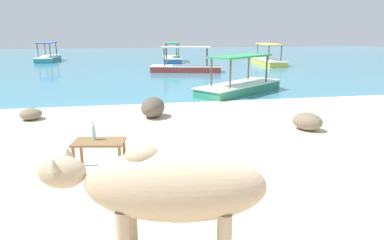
{
  "coord_description": "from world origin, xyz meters",
  "views": [
    {
      "loc": [
        -1.42,
        -2.97,
        2.14
      ],
      "look_at": [
        -0.32,
        3.0,
        0.55
      ],
      "focal_mm": 32.34,
      "sensor_mm": 36.0,
      "label": 1
    }
  ],
  "objects": [
    {
      "name": "bottle",
      "position": [
        -1.98,
        2.25,
        0.63
      ],
      "size": [
        0.07,
        0.07,
        0.3
      ],
      "color": "#A3C6D1",
      "rests_on": "low_bench_table"
    },
    {
      "name": "shore_rock_small",
      "position": [
        2.32,
        3.64,
        0.23
      ],
      "size": [
        0.77,
        0.81,
        0.38
      ],
      "primitive_type": "ellipsoid",
      "rotation": [
        0.0,
        0.0,
        2.2
      ],
      "color": "#756651",
      "rests_on": "sand_beach"
    },
    {
      "name": "low_bench_table",
      "position": [
        -1.9,
        2.17,
        0.43
      ],
      "size": [
        0.82,
        0.56,
        0.47
      ],
      "rotation": [
        0.0,
        0.0,
        -0.17
      ],
      "color": "brown",
      "rests_on": "sand_beach"
    },
    {
      "name": "sand_beach",
      "position": [
        0.0,
        0.0,
        0.02
      ],
      "size": [
        18.0,
        14.0,
        0.04
      ],
      "primitive_type": "cube",
      "color": "beige",
      "rests_on": "ground"
    },
    {
      "name": "boat_teal",
      "position": [
        -6.89,
        22.91,
        0.29
      ],
      "size": [
        1.16,
        3.67,
        1.29
      ],
      "rotation": [
        0.0,
        0.0,
        4.71
      ],
      "color": "teal",
      "rests_on": "water_surface"
    },
    {
      "name": "boat_yellow",
      "position": [
        7.27,
        17.72,
        0.29
      ],
      "size": [
        1.33,
        3.72,
        1.29
      ],
      "rotation": [
        0.0,
        0.0,
        1.52
      ],
      "color": "gold",
      "rests_on": "water_surface"
    },
    {
      "name": "boat_red",
      "position": [
        1.55,
        14.84,
        0.29
      ],
      "size": [
        3.84,
        2.02,
        1.29
      ],
      "rotation": [
        0.0,
        0.0,
        6.03
      ],
      "color": "#C63833",
      "rests_on": "water_surface"
    },
    {
      "name": "boat_green",
      "position": [
        2.37,
        8.43,
        0.29
      ],
      "size": [
        3.63,
        3.12,
        1.29
      ],
      "rotation": [
        0.0,
        0.0,
        3.78
      ],
      "color": "#338E66",
      "rests_on": "water_surface"
    },
    {
      "name": "cow",
      "position": [
        -1.12,
        -0.18,
        0.8
      ],
      "size": [
        2.07,
        0.95,
        1.15
      ],
      "rotation": [
        0.0,
        0.0,
        2.92
      ],
      "color": "tan",
      "rests_on": "sand_beach"
    },
    {
      "name": "shore_rock_large",
      "position": [
        -0.86,
        5.39,
        0.29
      ],
      "size": [
        0.77,
        0.91,
        0.5
      ],
      "primitive_type": "ellipsoid",
      "rotation": [
        0.0,
        0.0,
        1.29
      ],
      "color": "brown",
      "rests_on": "sand_beach"
    },
    {
      "name": "boat_blue",
      "position": [
        1.57,
        20.89,
        0.29
      ],
      "size": [
        1.44,
        3.75,
        1.29
      ],
      "rotation": [
        0.0,
        0.0,
        1.49
      ],
      "color": "#3866B7",
      "rests_on": "water_surface"
    },
    {
      "name": "water_surface",
      "position": [
        0.0,
        22.0,
        0.0
      ],
      "size": [
        60.0,
        36.0,
        0.03
      ],
      "primitive_type": "cube",
      "color": "teal",
      "rests_on": "ground"
    },
    {
      "name": "shore_rock_medium",
      "position": [
        -3.78,
        5.67,
        0.18
      ],
      "size": [
        0.65,
        0.65,
        0.27
      ],
      "primitive_type": "ellipsoid",
      "rotation": [
        0.0,
        0.0,
        0.32
      ],
      "color": "#756651",
      "rests_on": "sand_beach"
    }
  ]
}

